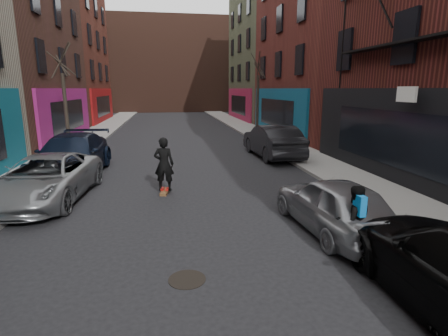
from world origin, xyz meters
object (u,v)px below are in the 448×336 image
object	(u,v)px
pedestrian	(354,221)
parked_right_end	(272,141)
tree_left_far	(64,91)
parked_left_far	(46,178)
parked_right_far	(334,204)
manhole	(187,279)
tree_right_far	(258,88)
skateboarder	(164,164)
parked_left_end	(72,156)
skateboard	(165,192)

from	to	relation	value
pedestrian	parked_right_end	bearing A→B (deg)	-98.05
tree_left_far	parked_left_far	bearing A→B (deg)	-80.01
parked_right_far	manhole	xyz separation A→B (m)	(-3.72, -1.73, -0.69)
tree_left_far	pedestrian	size ratio (longest dim) A/B	4.19
tree_right_far	parked_right_far	bearing A→B (deg)	-98.98
skateboarder	pedestrian	xyz separation A→B (m)	(3.91, -5.29, -0.22)
tree_left_far	pedestrian	distance (m)	17.12
tree_right_far	parked_left_far	bearing A→B (deg)	-125.60
tree_right_far	parked_left_end	bearing A→B (deg)	-132.29
parked_left_end	parked_right_end	bearing A→B (deg)	17.67
parked_right_end	pedestrian	size ratio (longest dim) A/B	3.29
pedestrian	manhole	distance (m)	3.61
parked_left_far	skateboard	world-z (taller)	parked_left_far
manhole	skateboarder	bearing A→B (deg)	94.09
parked_left_end	parked_left_far	bearing A→B (deg)	-88.26
parked_left_far	skateboarder	bearing A→B (deg)	8.00
parked_left_far	parked_left_end	distance (m)	3.22
tree_right_far	skateboarder	world-z (taller)	tree_right_far
skateboard	pedestrian	world-z (taller)	pedestrian
parked_right_far	skateboarder	distance (m)	5.74
parked_right_far	skateboarder	bearing A→B (deg)	-47.96
tree_left_far	manhole	size ratio (longest dim) A/B	9.29
skateboarder	pedestrian	distance (m)	6.59
tree_left_far	parked_left_end	xyz separation A→B (m)	(1.60, -5.87, -2.54)
skateboard	tree_right_far	bearing A→B (deg)	74.51
parked_right_far	pedestrian	xyz separation A→B (m)	(-0.22, -1.33, 0.09)
tree_left_far	skateboard	size ratio (longest dim) A/B	8.12
parked_left_far	skateboarder	xyz separation A→B (m)	(3.69, 0.18, 0.29)
parked_left_far	manhole	xyz separation A→B (m)	(4.09, -5.51, -0.71)
manhole	parked_right_far	bearing A→B (deg)	24.87
parked_left_far	parked_right_far	distance (m)	8.69
tree_right_far	skateboarder	bearing A→B (deg)	-115.51
tree_left_far	skateboard	world-z (taller)	tree_left_far
parked_right_far	manhole	size ratio (longest dim) A/B	5.85
parked_right_far	pedestrian	bearing A→B (deg)	76.50
pedestrian	parked_left_end	bearing A→B (deg)	-47.34
tree_right_far	manhole	world-z (taller)	tree_right_far
manhole	skateboard	bearing A→B (deg)	94.09
skateboard	pedestrian	distance (m)	6.62
tree_left_far	parked_right_far	world-z (taller)	tree_left_far
parked_right_far	skateboard	xyz separation A→B (m)	(-4.13, 3.97, -0.65)
parked_right_far	tree_right_far	bearing A→B (deg)	-103.10
parked_left_end	skateboarder	world-z (taller)	skateboarder
tree_right_far	parked_left_end	distance (m)	16.27
tree_right_far	manhole	size ratio (longest dim) A/B	9.71
parked_right_far	parked_right_end	xyz separation A→B (m)	(1.38, 9.62, 0.14)
parked_left_end	tree_left_far	bearing A→B (deg)	106.98
tree_right_far	skateboard	bearing A→B (deg)	-115.51
skateboard	pedestrian	xyz separation A→B (m)	(3.91, -5.29, 0.74)
parked_left_end	parked_right_far	distance (m)	10.49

